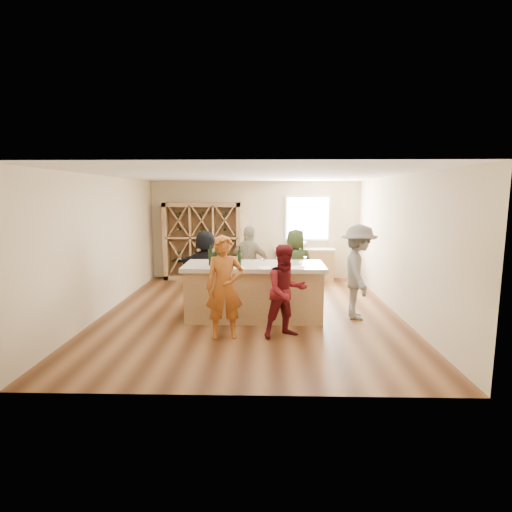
{
  "coord_description": "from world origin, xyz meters",
  "views": [
    {
      "loc": [
        0.3,
        -8.03,
        2.41
      ],
      "look_at": [
        0.1,
        0.2,
        1.15
      ],
      "focal_mm": 28.0,
      "sensor_mm": 36.0,
      "label": 1
    }
  ],
  "objects_px": {
    "wine_rack": "(203,241)",
    "person_server": "(358,272)",
    "sink": "(297,245)",
    "wine_bottle_a": "(211,257)",
    "wine_bottle_b": "(216,259)",
    "person_far_left": "(206,266)",
    "tasting_counter_base": "(254,293)",
    "wine_bottle_e": "(239,258)",
    "person_far_mid": "(250,265)",
    "wine_bottle_c": "(226,257)",
    "person_near_left": "(225,287)",
    "person_far_right": "(295,266)",
    "person_near_right": "(286,291)"
  },
  "relations": [
    {
      "from": "sink",
      "to": "person_near_left",
      "type": "height_order",
      "value": "person_near_left"
    },
    {
      "from": "person_far_mid",
      "to": "wine_bottle_e",
      "type": "bearing_deg",
      "value": 106.12
    },
    {
      "from": "person_far_mid",
      "to": "person_far_right",
      "type": "height_order",
      "value": "person_far_mid"
    },
    {
      "from": "wine_bottle_e",
      "to": "person_far_mid",
      "type": "relative_size",
      "value": 0.16
    },
    {
      "from": "person_server",
      "to": "person_far_right",
      "type": "height_order",
      "value": "person_server"
    },
    {
      "from": "wine_bottle_c",
      "to": "person_far_left",
      "type": "relative_size",
      "value": 0.18
    },
    {
      "from": "tasting_counter_base",
      "to": "person_far_left",
      "type": "relative_size",
      "value": 1.59
    },
    {
      "from": "person_near_left",
      "to": "person_far_mid",
      "type": "distance_m",
      "value": 2.21
    },
    {
      "from": "wine_bottle_e",
      "to": "person_far_mid",
      "type": "height_order",
      "value": "person_far_mid"
    },
    {
      "from": "wine_rack",
      "to": "person_far_mid",
      "type": "bearing_deg",
      "value": -60.69
    },
    {
      "from": "tasting_counter_base",
      "to": "wine_bottle_e",
      "type": "bearing_deg",
      "value": -157.21
    },
    {
      "from": "wine_bottle_b",
      "to": "person_far_mid",
      "type": "relative_size",
      "value": 0.16
    },
    {
      "from": "person_server",
      "to": "sink",
      "type": "bearing_deg",
      "value": 19.11
    },
    {
      "from": "sink",
      "to": "person_near_left",
      "type": "xyz_separation_m",
      "value": [
        -1.59,
        -4.7,
        -0.14
      ]
    },
    {
      "from": "person_far_mid",
      "to": "wine_bottle_b",
      "type": "bearing_deg",
      "value": 90.22
    },
    {
      "from": "tasting_counter_base",
      "to": "person_near_right",
      "type": "relative_size",
      "value": 1.63
    },
    {
      "from": "wine_bottle_a",
      "to": "person_far_mid",
      "type": "xyz_separation_m",
      "value": [
        0.71,
        1.21,
        -0.36
      ]
    },
    {
      "from": "person_near_left",
      "to": "person_near_right",
      "type": "distance_m",
      "value": 1.04
    },
    {
      "from": "person_near_left",
      "to": "person_far_mid",
      "type": "xyz_separation_m",
      "value": [
        0.34,
        2.18,
        0.0
      ]
    },
    {
      "from": "person_near_right",
      "to": "person_server",
      "type": "xyz_separation_m",
      "value": [
        1.46,
        1.09,
        0.13
      ]
    },
    {
      "from": "wine_rack",
      "to": "wine_bottle_c",
      "type": "distance_m",
      "value": 3.86
    },
    {
      "from": "wine_bottle_e",
      "to": "person_near_left",
      "type": "bearing_deg",
      "value": -100.57
    },
    {
      "from": "wine_rack",
      "to": "person_far_left",
      "type": "height_order",
      "value": "wine_rack"
    },
    {
      "from": "sink",
      "to": "wine_bottle_a",
      "type": "xyz_separation_m",
      "value": [
        -1.95,
        -3.72,
        0.22
      ]
    },
    {
      "from": "person_server",
      "to": "wine_bottle_b",
      "type": "bearing_deg",
      "value": 101.45
    },
    {
      "from": "wine_rack",
      "to": "person_server",
      "type": "distance_m",
      "value": 5.11
    },
    {
      "from": "sink",
      "to": "wine_bottle_c",
      "type": "bearing_deg",
      "value": -114.45
    },
    {
      "from": "wine_bottle_e",
      "to": "person_far_left",
      "type": "xyz_separation_m",
      "value": [
        -0.84,
        1.31,
        -0.41
      ]
    },
    {
      "from": "wine_bottle_e",
      "to": "person_far_left",
      "type": "relative_size",
      "value": 0.18
    },
    {
      "from": "wine_rack",
      "to": "person_far_mid",
      "type": "relative_size",
      "value": 1.26
    },
    {
      "from": "wine_rack",
      "to": "tasting_counter_base",
      "type": "xyz_separation_m",
      "value": [
        1.58,
        -3.65,
        -0.6
      ]
    },
    {
      "from": "wine_rack",
      "to": "wine_bottle_c",
      "type": "relative_size",
      "value": 7.52
    },
    {
      "from": "person_near_right",
      "to": "person_far_left",
      "type": "bearing_deg",
      "value": 103.28
    },
    {
      "from": "tasting_counter_base",
      "to": "person_near_right",
      "type": "bearing_deg",
      "value": -61.7
    },
    {
      "from": "wine_bottle_b",
      "to": "person_near_left",
      "type": "bearing_deg",
      "value": -73.68
    },
    {
      "from": "wine_bottle_c",
      "to": "person_server",
      "type": "relative_size",
      "value": 0.16
    },
    {
      "from": "wine_bottle_b",
      "to": "wine_bottle_c",
      "type": "xyz_separation_m",
      "value": [
        0.17,
        0.22,
        0.0
      ]
    },
    {
      "from": "person_far_mid",
      "to": "person_far_right",
      "type": "relative_size",
      "value": 1.05
    },
    {
      "from": "wine_bottle_e",
      "to": "person_near_left",
      "type": "relative_size",
      "value": 0.16
    },
    {
      "from": "wine_rack",
      "to": "person_near_right",
      "type": "bearing_deg",
      "value": -65.48
    },
    {
      "from": "tasting_counter_base",
      "to": "person_server",
      "type": "height_order",
      "value": "person_server"
    },
    {
      "from": "wine_bottle_b",
      "to": "person_far_left",
      "type": "distance_m",
      "value": 1.6
    },
    {
      "from": "wine_bottle_b",
      "to": "person_far_mid",
      "type": "xyz_separation_m",
      "value": [
        0.58,
        1.35,
        -0.35
      ]
    },
    {
      "from": "sink",
      "to": "wine_bottle_b",
      "type": "bearing_deg",
      "value": -115.31
    },
    {
      "from": "person_near_right",
      "to": "person_far_right",
      "type": "xyz_separation_m",
      "value": [
        0.32,
        2.25,
        0.03
      ]
    },
    {
      "from": "wine_bottle_a",
      "to": "person_near_left",
      "type": "bearing_deg",
      "value": -69.44
    },
    {
      "from": "person_near_left",
      "to": "person_server",
      "type": "bearing_deg",
      "value": 15.4
    },
    {
      "from": "wine_rack",
      "to": "person_near_left",
      "type": "xyz_separation_m",
      "value": [
        1.11,
        -4.77,
        -0.23
      ]
    },
    {
      "from": "wine_bottle_e",
      "to": "person_server",
      "type": "xyz_separation_m",
      "value": [
        2.31,
        0.15,
        -0.3
      ]
    },
    {
      "from": "person_near_left",
      "to": "person_far_right",
      "type": "relative_size",
      "value": 1.05
    }
  ]
}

